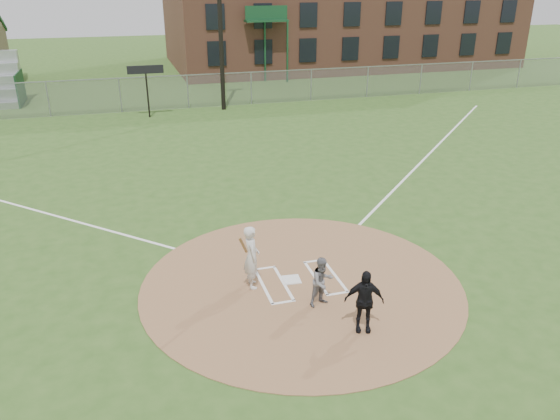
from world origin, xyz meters
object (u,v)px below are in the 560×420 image
object	(u,v)px
batter_at_plate	(252,257)
umpire	(364,301)
catcher	(322,282)
home_plate	(291,280)

from	to	relation	value
batter_at_plate	umpire	bearing A→B (deg)	-52.75
catcher	batter_at_plate	bearing A→B (deg)	121.56
home_plate	catcher	distance (m)	1.49
umpire	batter_at_plate	bearing A→B (deg)	146.02
home_plate	batter_at_plate	distance (m)	1.36
home_plate	umpire	world-z (taller)	umpire
catcher	batter_at_plate	distance (m)	1.97
catcher	home_plate	bearing A→B (deg)	89.85
catcher	umpire	xyz separation A→B (m)	(0.52, -1.25, 0.12)
home_plate	umpire	size ratio (longest dim) A/B	0.31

